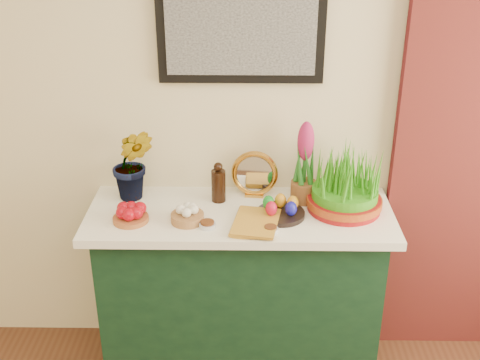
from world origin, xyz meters
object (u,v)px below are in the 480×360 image
(book, at_px, (234,220))
(wheatgrass_sabzeh, at_px, (345,185))
(mirror, at_px, (255,174))
(sideboard, at_px, (240,294))
(hyacinth_green, at_px, (132,152))

(book, xyz_separation_m, wheatgrass_sabzeh, (0.50, 0.14, 0.11))
(mirror, bearing_deg, book, -108.01)
(book, bearing_deg, sideboard, 87.79)
(book, distance_m, wheatgrass_sabzeh, 0.53)
(mirror, bearing_deg, sideboard, -112.17)
(mirror, height_order, wheatgrass_sabzeh, wheatgrass_sabzeh)
(hyacinth_green, xyz_separation_m, book, (0.48, -0.24, -0.22))
(sideboard, height_order, book, book)
(mirror, xyz_separation_m, book, (-0.09, -0.28, -0.09))
(sideboard, distance_m, wheatgrass_sabzeh, 0.76)
(book, bearing_deg, hyacinth_green, 162.89)
(mirror, xyz_separation_m, wheatgrass_sabzeh, (0.41, -0.14, 0.02))
(sideboard, height_order, mirror, mirror)
(mirror, distance_m, book, 0.31)
(wheatgrass_sabzeh, bearing_deg, hyacinth_green, 174.12)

